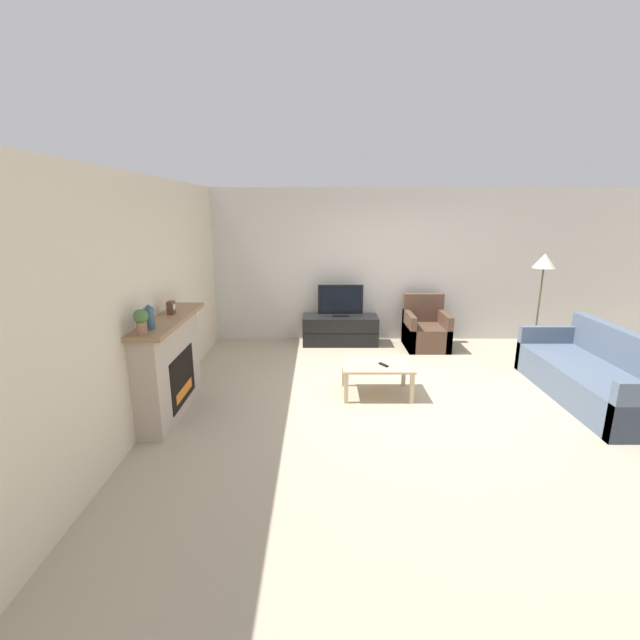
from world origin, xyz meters
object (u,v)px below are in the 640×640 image
object	(u,v)px
fireplace	(171,364)
mantel_clock	(173,308)
tv	(342,302)
couch	(599,378)
tv_stand	(342,330)
mantel_vase_left	(151,318)
potted_plant	(143,320)
floor_lamp	(546,268)
armchair	(427,331)
remote	(385,365)
coffee_table	(378,368)

from	to	relation	value
fireplace	mantel_clock	bearing A→B (deg)	83.76
tv	couch	distance (m)	3.90
mantel_clock	tv_stand	size ratio (longest dim) A/B	0.11
mantel_clock	mantel_vase_left	bearing A→B (deg)	-90.07
potted_plant	tv_stand	xyz separation A→B (m)	(2.09, 3.31, -1.04)
floor_lamp	armchair	bearing A→B (deg)	159.24
mantel_clock	remote	distance (m)	2.67
mantel_clock	coffee_table	world-z (taller)	mantel_clock
tv_stand	tv	size ratio (longest dim) A/B	1.68
mantel_vase_left	mantel_clock	bearing A→B (deg)	89.93
coffee_table	floor_lamp	size ratio (longest dim) A/B	0.53
armchair	floor_lamp	world-z (taller)	floor_lamp
armchair	floor_lamp	size ratio (longest dim) A/B	0.53
fireplace	tv_stand	xyz separation A→B (m)	(2.11, 2.62, -0.33)
remote	mantel_clock	bearing A→B (deg)	151.65
potted_plant	remote	bearing A→B (deg)	23.02
coffee_table	tv_stand	bearing A→B (deg)	99.74
mantel_clock	floor_lamp	distance (m)	5.42
armchair	couch	size ratio (longest dim) A/B	0.41
coffee_table	remote	size ratio (longest dim) A/B	6.06
armchair	couch	world-z (taller)	armchair
tv	mantel_vase_left	bearing A→B (deg)	-124.02
mantel_clock	couch	bearing A→B (deg)	1.70
mantel_clock	couch	distance (m)	5.29
tv_stand	tv	bearing A→B (deg)	-90.00
coffee_table	couch	distance (m)	2.74
tv_stand	couch	world-z (taller)	couch
mantel_vase_left	armchair	size ratio (longest dim) A/B	0.28
coffee_table	couch	size ratio (longest dim) A/B	0.41
tv_stand	remote	world-z (taller)	tv_stand
fireplace	tv	world-z (taller)	fireplace
tv_stand	coffee_table	size ratio (longest dim) A/B	1.48
armchair	remote	xyz separation A→B (m)	(-1.03, -2.03, 0.14)
coffee_table	remote	bearing A→B (deg)	-42.87
mantel_vase_left	mantel_clock	distance (m)	0.64
fireplace	remote	xyz separation A→B (m)	(2.56, 0.40, -0.16)
tv_stand	coffee_table	distance (m)	2.19
fireplace	mantel_clock	xyz separation A→B (m)	(0.02, 0.16, 0.64)
mantel_vase_left	potted_plant	bearing A→B (deg)	-90.00
fireplace	floor_lamp	world-z (taller)	floor_lamp
mantel_vase_left	remote	size ratio (longest dim) A/B	1.73
tv_stand	couch	bearing A→B (deg)	-36.62
tv	couch	size ratio (longest dim) A/B	0.36
mantel_clock	coffee_table	bearing A→B (deg)	7.10
tv	coffee_table	size ratio (longest dim) A/B	0.88
remote	potted_plant	bearing A→B (deg)	169.32
couch	floor_lamp	bearing A→B (deg)	91.80
coffee_table	floor_lamp	world-z (taller)	floor_lamp
mantel_clock	armchair	bearing A→B (deg)	32.50
mantel_clock	potted_plant	size ratio (longest dim) A/B	0.59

